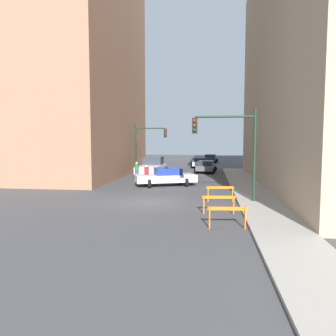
{
  "coord_description": "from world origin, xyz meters",
  "views": [
    {
      "loc": [
        3.36,
        -18.39,
        3.61
      ],
      "look_at": [
        0.24,
        6.22,
        1.47
      ],
      "focal_mm": 35.0,
      "sensor_mm": 36.0,
      "label": 1
    }
  ],
  "objects": [
    {
      "name": "ground_plane",
      "position": [
        0.0,
        0.0,
        0.0
      ],
      "size": [
        120.0,
        120.0,
        0.0
      ],
      "primitive_type": "plane",
      "color": "#424244"
    },
    {
      "name": "sidewalk_right",
      "position": [
        6.2,
        0.0,
        0.06
      ],
      "size": [
        2.4,
        44.0,
        0.12
      ],
      "color": "#9E998E",
      "rests_on": "ground_plane"
    },
    {
      "name": "building_corner_left",
      "position": [
        -12.0,
        14.0,
        12.22
      ],
      "size": [
        14.0,
        20.0,
        24.43
      ],
      "color": "#93664C",
      "rests_on": "ground_plane"
    },
    {
      "name": "traffic_light_near",
      "position": [
        4.73,
        0.6,
        3.53
      ],
      "size": [
        3.64,
        0.35,
        5.2
      ],
      "color": "black",
      "rests_on": "sidewalk_right"
    },
    {
      "name": "traffic_light_far",
      "position": [
        -3.3,
        15.29,
        3.4
      ],
      "size": [
        3.44,
        0.35,
        5.2
      ],
      "color": "black",
      "rests_on": "ground_plane"
    },
    {
      "name": "police_car",
      "position": [
        -0.01,
        6.94,
        0.72
      ],
      "size": [
        5.05,
        3.38,
        1.52
      ],
      "rotation": [
        0.0,
        0.0,
        1.93
      ],
      "color": "white",
      "rests_on": "ground_plane"
    },
    {
      "name": "white_truck",
      "position": [
        -2.33,
        13.46,
        0.91
      ],
      "size": [
        2.79,
        5.48,
        1.9
      ],
      "rotation": [
        0.0,
        0.0,
        -0.04
      ],
      "color": "silver",
      "rests_on": "ground_plane"
    },
    {
      "name": "parked_car_near",
      "position": [
        2.99,
        17.96,
        0.67
      ],
      "size": [
        2.53,
        4.45,
        1.31
      ],
      "rotation": [
        0.0,
        0.0,
        -0.09
      ],
      "color": "#474C51",
      "rests_on": "ground_plane"
    },
    {
      "name": "parked_car_mid",
      "position": [
        2.08,
        24.41,
        0.67
      ],
      "size": [
        2.39,
        4.37,
        1.31
      ],
      "rotation": [
        0.0,
        0.0,
        0.04
      ],
      "color": "silver",
      "rests_on": "ground_plane"
    },
    {
      "name": "parked_car_far",
      "position": [
        3.52,
        33.68,
        0.67
      ],
      "size": [
        2.54,
        4.45,
        1.31
      ],
      "rotation": [
        0.0,
        0.0,
        -0.09
      ],
      "color": "navy",
      "rests_on": "ground_plane"
    },
    {
      "name": "pedestrian_crossing",
      "position": [
        -1.52,
        6.72,
        0.86
      ],
      "size": [
        0.51,
        0.51,
        1.66
      ],
      "rotation": [
        0.0,
        0.0,
        0.82
      ],
      "color": "black",
      "rests_on": "ground_plane"
    },
    {
      "name": "pedestrian_corner",
      "position": [
        -3.04,
        9.94,
        0.86
      ],
      "size": [
        0.51,
        0.51,
        1.66
      ],
      "rotation": [
        0.0,
        0.0,
        0.86
      ],
      "color": "#474C66",
      "rests_on": "ground_plane"
    },
    {
      "name": "barrier_front",
      "position": [
        4.1,
        -5.12,
        0.62
      ],
      "size": [
        1.6,
        0.28,
        0.9
      ],
      "rotation": [
        0.0,
        0.0,
        0.08
      ],
      "color": "orange",
      "rests_on": "ground_plane"
    },
    {
      "name": "barrier_mid",
      "position": [
        3.83,
        -2.5,
        0.62
      ],
      "size": [
        1.6,
        0.3,
        0.9
      ],
      "rotation": [
        0.0,
        0.0,
        0.09
      ],
      "color": "orange",
      "rests_on": "ground_plane"
    },
    {
      "name": "barrier_back",
      "position": [
        4.0,
        0.77,
        0.62
      ],
      "size": [
        1.58,
        0.41,
        0.9
      ],
      "rotation": [
        0.0,
        0.0,
        0.17
      ],
      "color": "orange",
      "rests_on": "ground_plane"
    }
  ]
}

